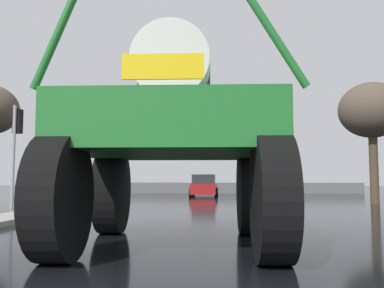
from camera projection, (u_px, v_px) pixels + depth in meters
ground_plane at (186, 205)px, 19.48m from camera, size 120.00×120.00×0.00m
oversize_sprayer at (175, 141)px, 7.86m from camera, size 4.06×5.36×4.00m
sedan_ahead at (204, 186)px, 29.94m from camera, size 1.91×4.12×1.52m
traffic_signal_near_left at (16, 135)px, 14.67m from camera, size 0.24×0.54×3.71m
traffic_signal_near_right at (273, 130)px, 13.89m from camera, size 0.24×0.54×3.80m
bare_tree_right at (372, 111)px, 20.99m from camera, size 3.21×3.21×5.94m
roadside_barrier at (207, 188)px, 36.48m from camera, size 25.98×0.24×0.90m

